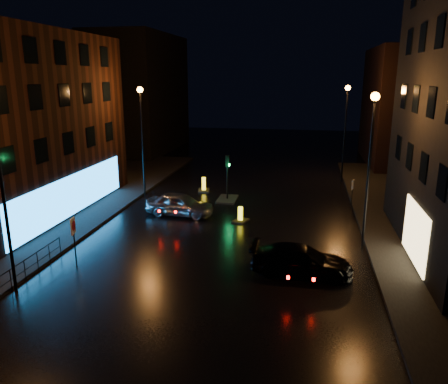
% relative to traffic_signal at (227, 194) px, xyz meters
% --- Properties ---
extents(ground, '(120.00, 120.00, 0.00)m').
position_rel_traffic_signal_xyz_m(ground, '(1.20, -14.00, -0.50)').
color(ground, black).
rests_on(ground, ground).
extents(pavement_left, '(12.00, 44.00, 0.15)m').
position_rel_traffic_signal_xyz_m(pavement_left, '(-12.80, -6.00, -0.43)').
color(pavement_left, black).
rests_on(pavement_left, ground).
extents(building_far_left, '(8.00, 16.00, 14.00)m').
position_rel_traffic_signal_xyz_m(building_far_left, '(-14.80, 21.00, 6.50)').
color(building_far_left, black).
rests_on(building_far_left, ground).
extents(building_far_right, '(8.00, 14.00, 12.00)m').
position_rel_traffic_signal_xyz_m(building_far_right, '(16.20, 18.00, 5.50)').
color(building_far_right, black).
rests_on(building_far_right, ground).
extents(street_lamp_lnear, '(0.44, 0.44, 8.37)m').
position_rel_traffic_signal_xyz_m(street_lamp_lnear, '(-6.60, -16.00, 5.06)').
color(street_lamp_lnear, black).
rests_on(street_lamp_lnear, ground).
extents(street_lamp_lfar, '(0.44, 0.44, 8.37)m').
position_rel_traffic_signal_xyz_m(street_lamp_lfar, '(-6.60, -0.00, 5.06)').
color(street_lamp_lfar, black).
rests_on(street_lamp_lfar, ground).
extents(street_lamp_rnear, '(0.44, 0.44, 8.37)m').
position_rel_traffic_signal_xyz_m(street_lamp_rnear, '(9.00, -8.00, 5.06)').
color(street_lamp_rnear, black).
rests_on(street_lamp_rnear, ground).
extents(street_lamp_rfar, '(0.44, 0.44, 8.37)m').
position_rel_traffic_signal_xyz_m(street_lamp_rfar, '(9.00, 8.00, 5.06)').
color(street_lamp_rfar, black).
rests_on(street_lamp_rfar, ground).
extents(traffic_signal, '(1.40, 2.40, 3.45)m').
position_rel_traffic_signal_xyz_m(traffic_signal, '(0.00, 0.00, 0.00)').
color(traffic_signal, black).
rests_on(traffic_signal, ground).
extents(guard_railing, '(0.05, 6.04, 1.00)m').
position_rel_traffic_signal_xyz_m(guard_railing, '(-6.80, -15.00, 0.24)').
color(guard_railing, black).
rests_on(guard_railing, ground).
extents(silver_hatchback, '(4.68, 2.25, 1.54)m').
position_rel_traffic_signal_xyz_m(silver_hatchback, '(-2.49, -4.29, 0.27)').
color(silver_hatchback, '#A7A9AE').
rests_on(silver_hatchback, ground).
extents(dark_sedan, '(4.89, 2.18, 1.40)m').
position_rel_traffic_signal_xyz_m(dark_sedan, '(5.73, -11.99, 0.20)').
color(dark_sedan, black).
rests_on(dark_sedan, ground).
extents(bollard_near, '(1.11, 1.34, 1.00)m').
position_rel_traffic_signal_xyz_m(bollard_near, '(1.73, -4.85, -0.28)').
color(bollard_near, black).
rests_on(bollard_near, ground).
extents(bollard_far, '(1.12, 1.47, 1.16)m').
position_rel_traffic_signal_xyz_m(bollard_far, '(-2.35, 2.20, -0.25)').
color(bollard_far, black).
rests_on(bollard_far, ground).
extents(road_sign_left, '(0.19, 0.60, 2.51)m').
position_rel_traffic_signal_xyz_m(road_sign_left, '(-5.30, -13.09, 1.38)').
color(road_sign_left, black).
rests_on(road_sign_left, ground).
extents(road_sign_right, '(0.20, 0.48, 2.03)m').
position_rel_traffic_signal_xyz_m(road_sign_right, '(9.10, -0.37, 1.02)').
color(road_sign_right, black).
rests_on(road_sign_right, ground).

